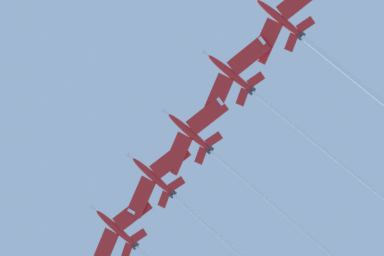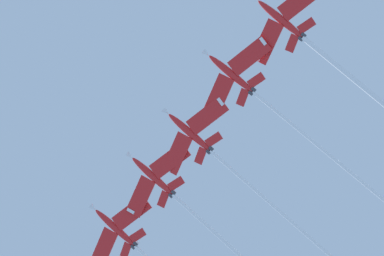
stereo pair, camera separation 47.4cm
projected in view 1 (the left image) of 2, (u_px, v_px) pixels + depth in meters
name	position (u px, v px, depth m)	size (l,w,h in m)	color
jet_far_left	(323.00, 54.00, 159.82)	(36.70, 34.50, 19.21)	red
jet_inner_left	(256.00, 94.00, 163.79)	(35.73, 34.02, 17.80)	red
jet_centre	(215.00, 154.00, 167.17)	(35.94, 33.84, 19.00)	red
jet_inner_right	(191.00, 210.00, 170.11)	(41.39, 38.32, 21.05)	red
jet_far_right	(143.00, 253.00, 174.84)	(37.46, 35.34, 19.41)	red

